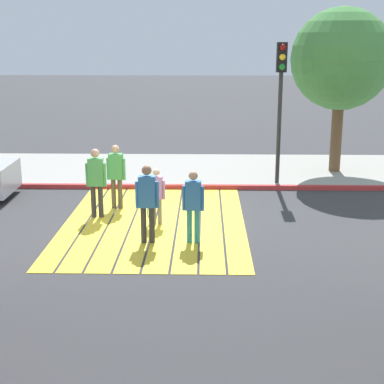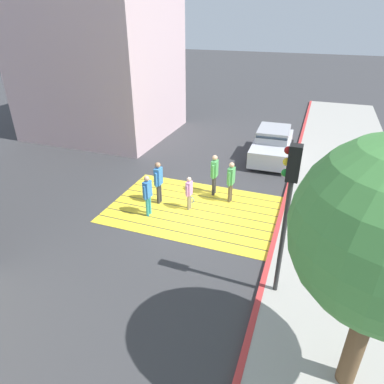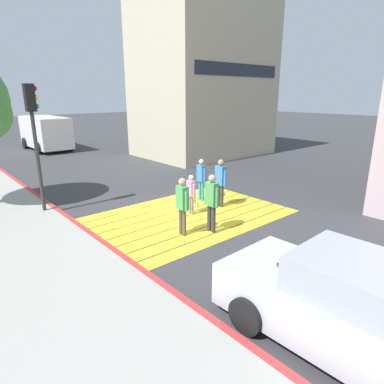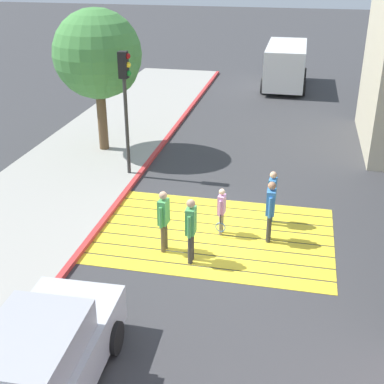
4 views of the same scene
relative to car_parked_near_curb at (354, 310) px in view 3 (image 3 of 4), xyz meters
name	(u,v)px [view 3 (image 3 of 4)]	position (x,y,z in m)	size (l,w,h in m)	color
ground_plane	(189,216)	(2.00, 6.31, -0.73)	(120.00, 120.00, 0.00)	#38383A
crosswalk_stripes	(189,215)	(2.00, 6.31, -0.73)	(6.40, 4.35, 0.01)	yellow
sidewalk_west	(4,269)	(-3.60, 6.31, -0.67)	(4.80, 40.00, 0.12)	#9E9B93
curb_painted	(99,241)	(-1.25, 6.31, -0.67)	(0.16, 40.00, 0.13)	#BC3333
building_far_north	(203,80)	(10.50, 14.89, 4.04)	(8.00, 6.03, 9.54)	beige
car_parked_near_curb	(354,310)	(0.00, 0.00, 0.00)	(2.09, 4.35, 1.57)	silver
van_down_street	(46,132)	(3.00, 23.52, 0.54)	(2.37, 5.21, 2.35)	silver
traffic_light_corner	(34,123)	(-1.58, 9.71, 2.30)	(0.39, 0.28, 4.24)	#2D2D2D
pedestrian_adult_lead	(182,203)	(0.84, 5.22, 0.25)	(0.25, 0.50, 1.70)	brown
pedestrian_adult_trailing	(212,199)	(1.63, 4.85, 0.28)	(0.23, 0.51, 1.74)	#333338
pedestrian_adult_side	(220,180)	(3.45, 6.29, 0.28)	(0.23, 0.51, 1.74)	#333338
pedestrian_teen_behind	(201,177)	(3.43, 7.28, 0.20)	(0.23, 0.47, 1.61)	teal
pedestrian_child_with_racket	(191,192)	(2.15, 6.37, 0.04)	(0.28, 0.42, 1.37)	gray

